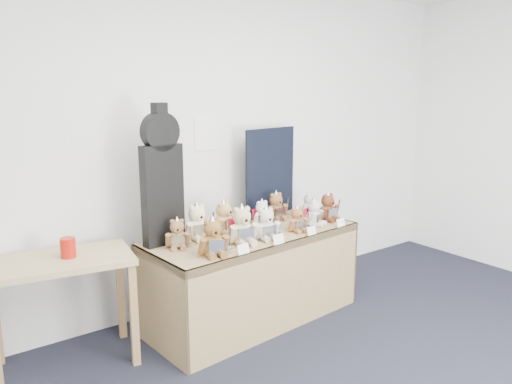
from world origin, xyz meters
TOP-DOWN VIEW (x-y plane):
  - room_shell at (0.19, 2.49)m, footprint 6.00×6.00m
  - display_table at (0.30, 1.90)m, footprint 1.77×0.85m
  - side_table at (-1.12, 2.16)m, footprint 0.97×0.64m
  - guitar_case at (-0.39, 2.13)m, footprint 0.32×0.13m
  - navy_board at (0.74, 2.33)m, footprint 0.57×0.10m
  - red_cup at (-1.07, 2.14)m, footprint 0.10×0.10m
  - teddy_front_far_left at (-0.23, 1.71)m, footprint 0.24×0.21m
  - teddy_front_left at (0.07, 1.80)m, footprint 0.26×0.23m
  - teddy_front_centre at (0.28, 1.78)m, footprint 0.23×0.20m
  - teddy_front_right at (0.60, 1.80)m, footprint 0.19×0.16m
  - teddy_front_far_right at (0.83, 1.85)m, footprint 0.21×0.20m
  - teddy_front_end at (1.03, 1.90)m, footprint 0.21×0.17m
  - teddy_back_left at (-0.13, 2.09)m, footprint 0.25×0.20m
  - teddy_back_centre_left at (0.11, 2.11)m, footprint 0.24×0.22m
  - teddy_back_centre_right at (0.47, 2.10)m, footprint 0.20×0.16m
  - teddy_back_right at (0.69, 2.18)m, footprint 0.22×0.18m
  - teddy_back_end at (1.02, 2.13)m, footprint 0.19×0.18m
  - teddy_back_far_left at (-0.35, 1.99)m, footprint 0.19×0.19m
  - entry_card_a at (-0.06, 1.60)m, footprint 0.10×0.03m
  - entry_card_b at (0.27, 1.63)m, footprint 0.10×0.03m
  - entry_card_c at (0.62, 1.66)m, footprint 0.09×0.03m
  - entry_card_d at (0.97, 1.69)m, footprint 0.09×0.03m

SIDE VIEW (x-z plane):
  - display_table at x=0.30m, z-range 0.20..0.92m
  - side_table at x=-1.12m, z-range 0.25..1.00m
  - entry_card_c at x=0.62m, z-range 0.72..0.78m
  - entry_card_d at x=0.97m, z-range 0.72..0.78m
  - entry_card_a at x=-0.06m, z-range 0.72..0.79m
  - entry_card_b at x=0.27m, z-range 0.72..0.79m
  - teddy_back_end at x=1.02m, z-range 0.69..0.92m
  - teddy_front_right at x=0.60m, z-range 0.69..0.92m
  - teddy_back_centre_right at x=0.47m, z-range 0.69..0.93m
  - teddy_back_far_left at x=-0.35m, z-range 0.69..0.93m
  - teddy_front_far_right at x=0.83m, z-range 0.69..0.94m
  - red_cup at x=-1.07m, z-range 0.75..0.88m
  - teddy_front_end at x=1.03m, z-range 0.69..0.95m
  - teddy_back_right at x=0.69m, z-range 0.69..0.96m
  - teddy_front_centre at x=0.28m, z-range 0.69..0.96m
  - teddy_back_centre_left at x=0.11m, z-range 0.69..0.97m
  - teddy_front_far_left at x=-0.23m, z-range 0.69..0.98m
  - teddy_back_left at x=-0.13m, z-range 0.68..0.99m
  - teddy_front_left at x=0.07m, z-range 0.68..1.00m
  - navy_board at x=0.74m, z-range 0.72..1.48m
  - guitar_case at x=-0.39m, z-range 0.70..1.72m
  - room_shell at x=0.19m, z-range -1.53..4.47m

